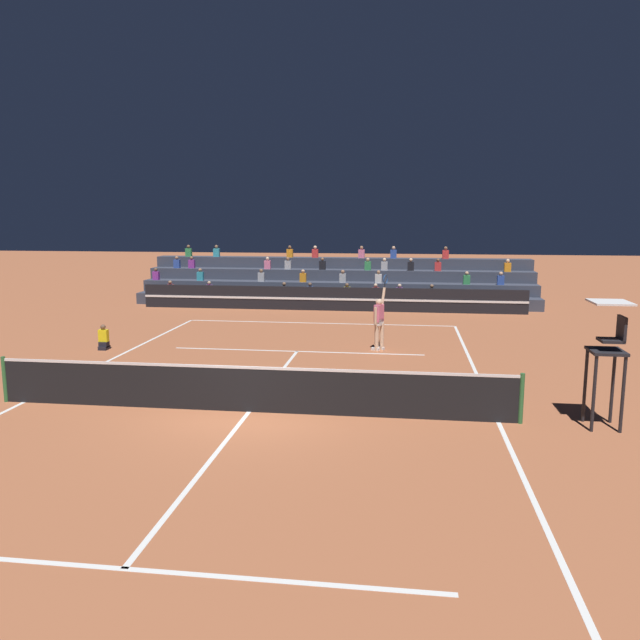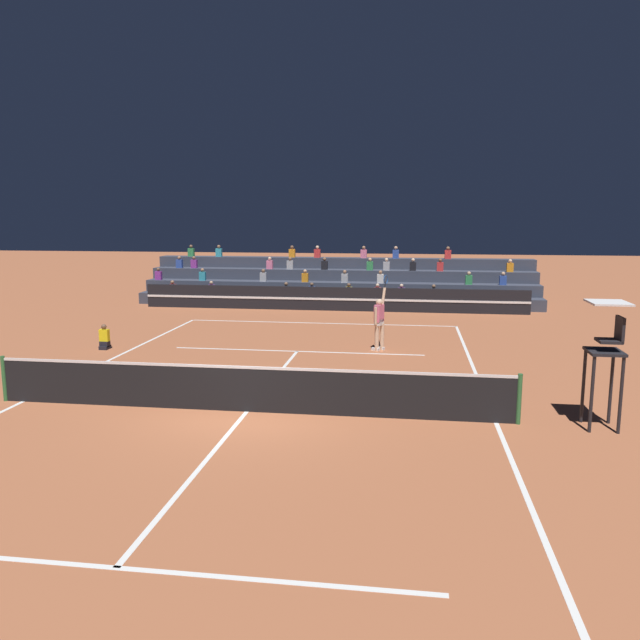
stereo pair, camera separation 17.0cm
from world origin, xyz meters
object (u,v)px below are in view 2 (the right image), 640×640
(ball_kid_courtside, at_px, (105,339))
(tennis_player, at_px, (379,321))
(umpire_chair, at_px, (607,348))
(tennis_ball, at_px, (332,400))

(ball_kid_courtside, xyz_separation_m, tennis_player, (9.05, 1.15, 0.66))
(umpire_chair, distance_m, tennis_ball, 6.15)
(umpire_chair, bearing_deg, tennis_ball, 169.68)
(umpire_chair, relative_size, ball_kid_courtside, 3.16)
(umpire_chair, distance_m, ball_kid_courtside, 15.28)
(umpire_chair, bearing_deg, ball_kid_courtside, 157.32)
(umpire_chair, relative_size, tennis_ball, 39.26)
(umpire_chair, xyz_separation_m, tennis_player, (-4.99, 7.01, -0.73))
(tennis_ball, bearing_deg, tennis_player, 82.12)
(ball_kid_courtside, bearing_deg, umpire_chair, -22.68)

